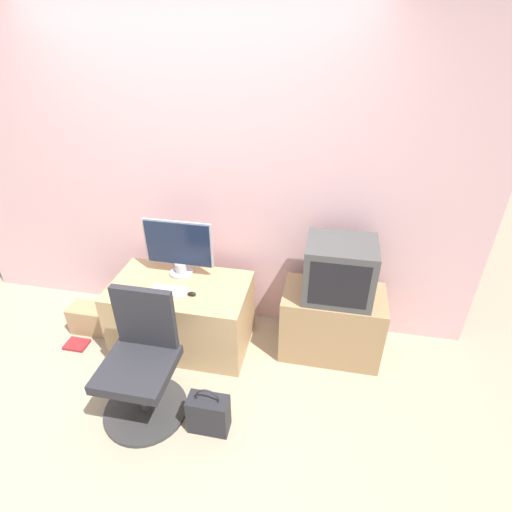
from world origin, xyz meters
TOP-DOWN VIEW (x-y plane):
  - ground_plane at (0.00, 0.00)m, footprint 12.00×12.00m
  - wall_back at (0.00, 1.32)m, footprint 4.40×0.05m
  - desk at (-0.08, 0.86)m, footprint 1.07×0.62m
  - side_stand at (1.11, 0.99)m, footprint 0.77×0.44m
  - main_monitor at (-0.11, 1.02)m, footprint 0.55×0.19m
  - keyboard at (-0.13, 0.77)m, footprint 0.28×0.13m
  - mouse at (0.07, 0.76)m, footprint 0.07×0.04m
  - crt_tv at (1.12, 0.98)m, footprint 0.49×0.41m
  - office_chair at (-0.10, 0.19)m, footprint 0.57×0.57m
  - cardboard_box_lower at (-0.92, 0.83)m, footprint 0.33×0.19m
  - handbag at (0.37, 0.10)m, footprint 0.27×0.14m
  - book at (-0.94, 0.62)m, footprint 0.18×0.14m

SIDE VIEW (x-z plane):
  - ground_plane at x=0.00m, z-range 0.00..0.00m
  - book at x=-0.94m, z-range 0.00..0.02m
  - cardboard_box_lower at x=-0.92m, z-range 0.00..0.24m
  - handbag at x=0.37m, z-range -0.04..0.33m
  - side_stand at x=1.11m, z-range 0.00..0.57m
  - desk at x=-0.08m, z-range 0.00..0.57m
  - office_chair at x=-0.10m, z-range -0.08..0.82m
  - keyboard at x=-0.13m, z-range 0.57..0.58m
  - mouse at x=0.07m, z-range 0.57..0.60m
  - crt_tv at x=1.12m, z-range 0.57..1.01m
  - main_monitor at x=-0.11m, z-range 0.57..1.05m
  - wall_back at x=0.00m, z-range 0.00..2.60m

